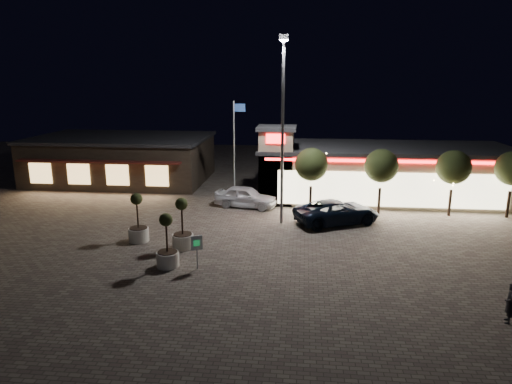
# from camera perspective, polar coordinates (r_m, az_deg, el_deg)

# --- Properties ---
(ground) EXTENTS (90.00, 90.00, 0.00)m
(ground) POSITION_cam_1_polar(r_m,az_deg,el_deg) (24.27, -2.60, -9.51)
(ground) COLOR #6C6357
(ground) RESTS_ON ground
(retail_building) EXTENTS (20.40, 8.40, 6.10)m
(retail_building) POSITION_cam_1_polar(r_m,az_deg,el_deg) (39.02, 14.91, 2.51)
(retail_building) COLOR tan
(retail_building) RESTS_ON ground
(restaurant_building) EXTENTS (16.40, 11.00, 4.30)m
(restaurant_building) POSITION_cam_1_polar(r_m,az_deg,el_deg) (46.06, -16.32, 4.06)
(restaurant_building) COLOR #382D23
(restaurant_building) RESTS_ON ground
(floodlight_pole) EXTENTS (0.60, 0.40, 12.38)m
(floodlight_pole) POSITION_cam_1_polar(r_m,az_deg,el_deg) (30.14, 3.36, 8.93)
(floodlight_pole) COLOR gray
(floodlight_pole) RESTS_ON ground
(flagpole) EXTENTS (0.95, 0.10, 8.00)m
(flagpole) POSITION_cam_1_polar(r_m,az_deg,el_deg) (35.74, -2.60, 6.07)
(flagpole) COLOR white
(flagpole) RESTS_ON ground
(string_tree_a) EXTENTS (2.42, 2.42, 4.79)m
(string_tree_a) POSITION_cam_1_polar(r_m,az_deg,el_deg) (33.56, 6.94, 3.41)
(string_tree_a) COLOR #332319
(string_tree_a) RESTS_ON ground
(string_tree_b) EXTENTS (2.42, 2.42, 4.79)m
(string_tree_b) POSITION_cam_1_polar(r_m,az_deg,el_deg) (34.01, 15.40, 3.15)
(string_tree_b) COLOR #332319
(string_tree_b) RESTS_ON ground
(string_tree_c) EXTENTS (2.42, 2.42, 4.79)m
(string_tree_c) POSITION_cam_1_polar(r_m,az_deg,el_deg) (35.18, 23.47, 2.84)
(string_tree_c) COLOR #332319
(string_tree_c) RESTS_ON ground
(pickup_truck) EXTENTS (6.47, 4.89, 1.63)m
(pickup_truck) POSITION_cam_1_polar(r_m,az_deg,el_deg) (31.71, 10.07, -2.44)
(pickup_truck) COLOR black
(pickup_truck) RESTS_ON ground
(white_sedan) EXTENTS (5.10, 2.83, 1.64)m
(white_sedan) POSITION_cam_1_polar(r_m,az_deg,el_deg) (35.17, -1.31, -0.57)
(white_sedan) COLOR white
(white_sedan) RESTS_ON ground
(pedestrian) EXTENTS (0.55, 0.71, 1.72)m
(pedestrian) POSITION_cam_1_polar(r_m,az_deg,el_deg) (21.58, 29.16, -12.03)
(pedestrian) COLOR black
(pedestrian) RESTS_ON ground
(planter_left) EXTENTS (1.23, 1.23, 3.03)m
(planter_left) POSITION_cam_1_polar(r_m,az_deg,el_deg) (28.70, -14.51, -4.19)
(planter_left) COLOR silver
(planter_left) RESTS_ON ground
(planter_mid) EXTENTS (1.19, 1.19, 2.94)m
(planter_mid) POSITION_cam_1_polar(r_m,az_deg,el_deg) (24.60, -11.02, -7.16)
(planter_mid) COLOR silver
(planter_mid) RESTS_ON ground
(planter_right) EXTENTS (1.24, 1.24, 3.05)m
(planter_right) POSITION_cam_1_polar(r_m,az_deg,el_deg) (27.02, -9.16, -5.04)
(planter_right) COLOR silver
(planter_right) RESTS_ON ground
(valet_sign) EXTENTS (0.57, 0.30, 1.83)m
(valet_sign) POSITION_cam_1_polar(r_m,az_deg,el_deg) (23.92, -7.41, -6.68)
(valet_sign) COLOR gray
(valet_sign) RESTS_ON ground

